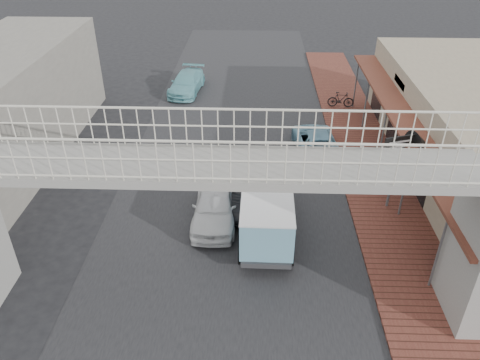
# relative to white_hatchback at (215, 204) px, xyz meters

# --- Properties ---
(ground) EXTENTS (120.00, 120.00, 0.00)m
(ground) POSITION_rel_white_hatchback_xyz_m (0.50, -0.60, -0.72)
(ground) COLOR black
(ground) RESTS_ON ground
(road_strip) EXTENTS (10.00, 60.00, 0.01)m
(road_strip) POSITION_rel_white_hatchback_xyz_m (0.50, -0.60, -0.71)
(road_strip) COLOR black
(road_strip) RESTS_ON ground
(sidewalk) EXTENTS (3.00, 40.00, 0.10)m
(sidewalk) POSITION_rel_white_hatchback_xyz_m (7.00, 2.40, -0.67)
(sidewalk) COLOR brown
(sidewalk) RESTS_ON ground
(footbridge) EXTENTS (16.40, 2.40, 6.34)m
(footbridge) POSITION_rel_white_hatchback_xyz_m (0.50, -4.60, 2.46)
(footbridge) COLOR gray
(footbridge) RESTS_ON ground
(building_far_left) EXTENTS (5.00, 14.00, 5.00)m
(building_far_left) POSITION_rel_white_hatchback_xyz_m (-10.50, 5.40, 1.78)
(building_far_left) COLOR gray
(building_far_left) RESTS_ON ground
(white_hatchback) EXTENTS (1.76, 4.24, 1.44)m
(white_hatchback) POSITION_rel_white_hatchback_xyz_m (0.00, 0.00, 0.00)
(white_hatchback) COLOR white
(white_hatchback) RESTS_ON ground
(dark_sedan) EXTENTS (2.14, 4.69, 1.49)m
(dark_sedan) POSITION_rel_white_hatchback_xyz_m (1.54, 1.32, 0.03)
(dark_sedan) COLOR black
(dark_sedan) RESTS_ON ground
(angkot_curb) EXTENTS (2.38, 4.45, 1.19)m
(angkot_curb) POSITION_rel_white_hatchback_xyz_m (4.58, 5.82, -0.12)
(angkot_curb) COLOR #6598B0
(angkot_curb) RESTS_ON ground
(angkot_far) EXTENTS (2.22, 4.47, 1.25)m
(angkot_far) POSITION_rel_white_hatchback_xyz_m (-2.97, 13.72, -0.09)
(angkot_far) COLOR #6EB6C0
(angkot_far) RESTS_ON ground
(angkot_van) EXTENTS (1.99, 4.23, 2.06)m
(angkot_van) POSITION_rel_white_hatchback_xyz_m (2.00, -1.21, 0.59)
(angkot_van) COLOR black
(angkot_van) RESTS_ON ground
(motorcycle_near) EXTENTS (1.74, 1.11, 0.86)m
(motorcycle_near) POSITION_rel_white_hatchback_xyz_m (6.43, 3.19, -0.19)
(motorcycle_near) COLOR black
(motorcycle_near) RESTS_ON sidewalk
(motorcycle_far) EXTENTS (1.59, 0.58, 0.93)m
(motorcycle_far) POSITION_rel_white_hatchback_xyz_m (6.62, 11.35, -0.15)
(motorcycle_far) COLOR black
(motorcycle_far) RESTS_ON sidewalk
(street_clock) EXTENTS (0.71, 0.61, 2.81)m
(street_clock) POSITION_rel_white_hatchback_xyz_m (7.92, -4.42, 1.71)
(street_clock) COLOR #59595B
(street_clock) RESTS_ON sidewalk
(arrow_sign) EXTENTS (2.03, 1.36, 3.35)m
(arrow_sign) POSITION_rel_white_hatchback_xyz_m (7.85, 1.22, 2.09)
(arrow_sign) COLOR #59595B
(arrow_sign) RESTS_ON sidewalk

